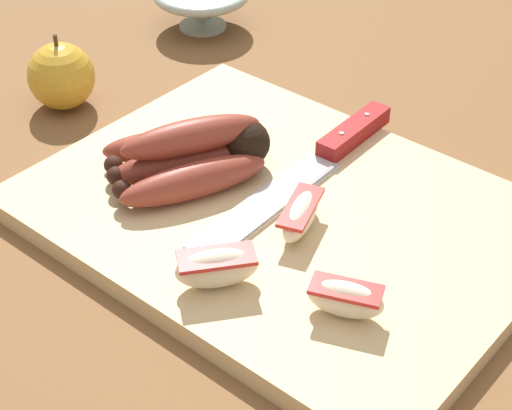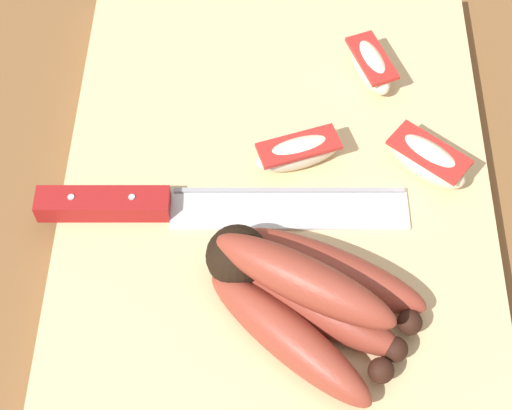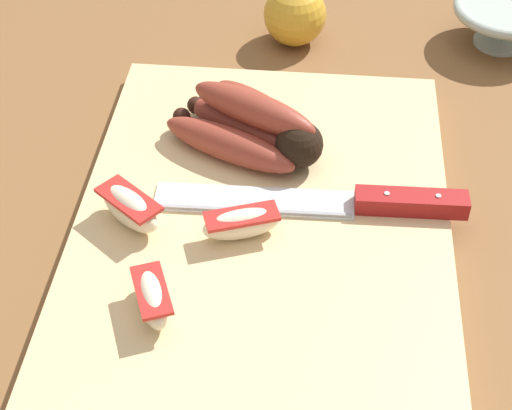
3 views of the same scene
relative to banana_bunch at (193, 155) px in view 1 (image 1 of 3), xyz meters
name	(u,v)px [view 1 (image 1 of 3)]	position (x,y,z in m)	size (l,w,h in m)	color
ground_plane	(292,228)	(-0.10, -0.02, -0.04)	(6.00, 6.00, 0.00)	brown
cutting_board	(282,215)	(-0.09, -0.02, -0.03)	(0.44, 0.33, 0.02)	#DBBC84
banana_bunch	(193,155)	(0.00, 0.00, 0.00)	(0.15, 0.16, 0.06)	black
chefs_knife	(326,155)	(-0.08, -0.10, -0.02)	(0.04, 0.28, 0.02)	silver
apple_wedge_near	(300,215)	(-0.12, 0.00, -0.01)	(0.04, 0.07, 0.03)	#F4E5C1
apple_wedge_middle	(217,267)	(-0.12, 0.10, -0.01)	(0.06, 0.07, 0.03)	#F4E5C1
apple_wedge_far	(345,298)	(-0.21, 0.06, -0.01)	(0.06, 0.04, 0.03)	#F4E5C1
whole_apple	(61,76)	(0.22, -0.03, -0.01)	(0.07, 0.07, 0.08)	gold
ceramic_bowl	(202,5)	(0.24, -0.27, -0.01)	(0.12, 0.12, 0.05)	#A8B7AD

